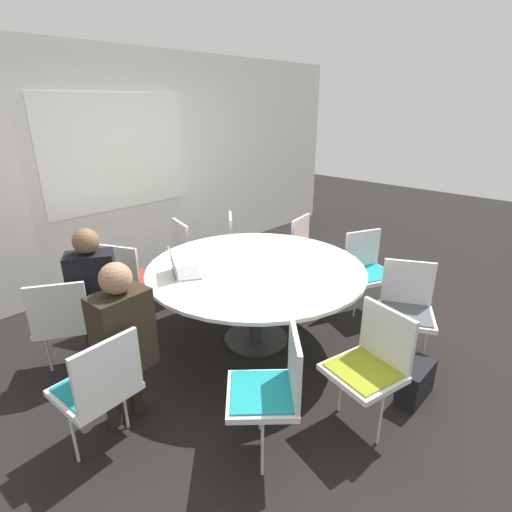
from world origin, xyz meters
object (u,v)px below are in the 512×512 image
at_px(handbag, 416,382).
at_px(chair_2, 273,385).
at_px(chair_0, 64,318).
at_px(chair_7, 242,243).
at_px(person_1, 122,335).
at_px(chair_9, 128,275).
at_px(chair_1, 99,384).
at_px(chair_6, 310,247).
at_px(chair_3, 371,360).
at_px(chair_4, 407,305).
at_px(chair_5, 368,266).
at_px(person_0, 94,288).
at_px(laptop, 181,269).
at_px(chair_8, 192,249).

bearing_deg(handbag, chair_2, 157.12).
height_order(chair_0, chair_7, same).
height_order(chair_0, person_1, person_1).
bearing_deg(chair_0, chair_9, 56.63).
height_order(chair_1, chair_6, same).
bearing_deg(chair_0, chair_1, -69.85).
bearing_deg(chair_3, chair_0, 43.45).
bearing_deg(chair_9, chair_4, 4.20).
distance_m(chair_0, chair_3, 2.34).
xyz_separation_m(chair_0, chair_4, (2.06, -1.89, 0.00)).
distance_m(chair_2, chair_7, 2.59).
height_order(chair_0, chair_1, same).
bearing_deg(chair_4, chair_6, -50.35).
distance_m(chair_9, handbag, 2.73).
distance_m(chair_5, chair_9, 2.43).
bearing_deg(handbag, chair_9, 108.30).
bearing_deg(chair_3, chair_9, 22.70).
bearing_deg(person_1, chair_3, -51.32).
xyz_separation_m(chair_2, person_1, (-0.47, 0.87, 0.19)).
height_order(chair_1, chair_2, same).
height_order(person_0, laptop, person_0).
relative_size(chair_7, chair_9, 1.00).
xyz_separation_m(chair_0, person_0, (0.25, -0.05, 0.19)).
distance_m(chair_5, chair_8, 1.97).
distance_m(chair_8, person_0, 1.54).
bearing_deg(chair_0, chair_8, 47.79).
xyz_separation_m(laptop, handbag, (0.79, -1.76, -0.66)).
bearing_deg(chair_8, chair_9, -66.71).
bearing_deg(chair_5, chair_4, 73.95).
relative_size(laptop, handbag, 1.06).
xyz_separation_m(chair_3, chair_8, (0.53, 2.54, 0.00)).
bearing_deg(chair_7, handbag, 28.75).
bearing_deg(chair_8, chair_0, -58.19).
bearing_deg(chair_0, person_0, 19.04).
bearing_deg(chair_7, chair_9, -53.22).
height_order(chair_7, laptop, laptop).
distance_m(chair_1, chair_8, 2.36).
height_order(chair_1, chair_7, same).
distance_m(chair_7, chair_9, 1.44).
relative_size(chair_6, chair_8, 1.00).
xyz_separation_m(chair_7, person_1, (-2.17, -1.08, 0.19)).
distance_m(chair_3, laptop, 1.67).
relative_size(chair_3, chair_8, 1.00).
distance_m(chair_5, handbag, 1.41).
bearing_deg(chair_3, chair_4, -66.10).
height_order(chair_0, chair_3, same).
relative_size(chair_7, laptop, 2.26).
xyz_separation_m(chair_5, person_0, (-2.36, 1.19, 0.19)).
height_order(person_0, handbag, person_0).
xyz_separation_m(chair_0, chair_7, (2.22, 0.23, 0.00)).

